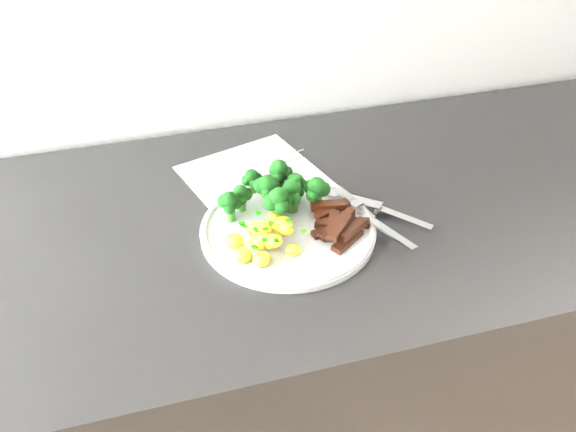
{
  "coord_description": "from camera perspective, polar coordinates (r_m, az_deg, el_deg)",
  "views": [
    {
      "loc": [
        -0.28,
        0.97,
        1.44
      ],
      "look_at": [
        -0.09,
        1.65,
        0.9
      ],
      "focal_mm": 39.21,
      "sensor_mm": 36.0,
      "label": 1
    }
  ],
  "objects": [
    {
      "name": "fork",
      "position": [
        0.92,
        7.91,
        -0.4
      ],
      "size": [
        0.07,
        0.17,
        0.02
      ],
      "color": "#B8B8BC",
      "rests_on": "plate"
    },
    {
      "name": "plate",
      "position": [
        0.91,
        -0.0,
        -1.13
      ],
      "size": [
        0.26,
        0.26,
        0.01
      ],
      "color": "white",
      "rests_on": "counter"
    },
    {
      "name": "beef_strips",
      "position": [
        0.9,
        4.65,
        -0.71
      ],
      "size": [
        0.09,
        0.1,
        0.03
      ],
      "color": "black",
      "rests_on": "plate"
    },
    {
      "name": "potatoes",
      "position": [
        0.87,
        -1.99,
        -1.91
      ],
      "size": [
        0.11,
        0.1,
        0.04
      ],
      "color": "yellow",
      "rests_on": "plate"
    },
    {
      "name": "counter",
      "position": [
        1.28,
        4.63,
        -15.04
      ],
      "size": [
        2.31,
        0.58,
        0.87
      ],
      "color": "black",
      "rests_on": "ground"
    },
    {
      "name": "knife",
      "position": [
        0.95,
        9.05,
        0.28
      ],
      "size": [
        0.14,
        0.14,
        0.02
      ],
      "color": "#B8B8BC",
      "rests_on": "plate"
    },
    {
      "name": "recipe_paper",
      "position": [
        1.0,
        -1.77,
        2.33
      ],
      "size": [
        0.28,
        0.33,
        0.0
      ],
      "color": "white",
      "rests_on": "counter"
    },
    {
      "name": "broccoli",
      "position": [
        0.93,
        -0.95,
        2.33
      ],
      "size": [
        0.17,
        0.1,
        0.06
      ],
      "color": "#2C631D",
      "rests_on": "plate"
    }
  ]
}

